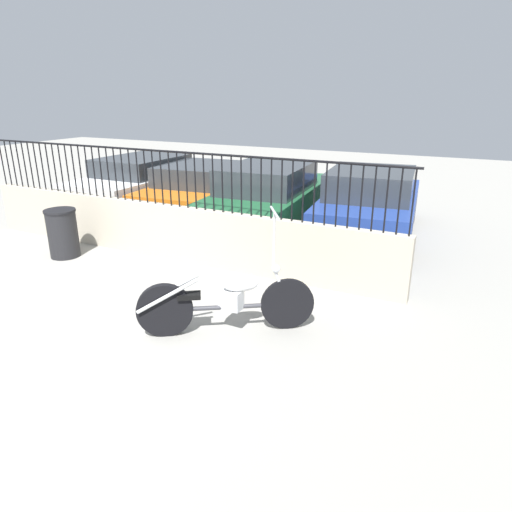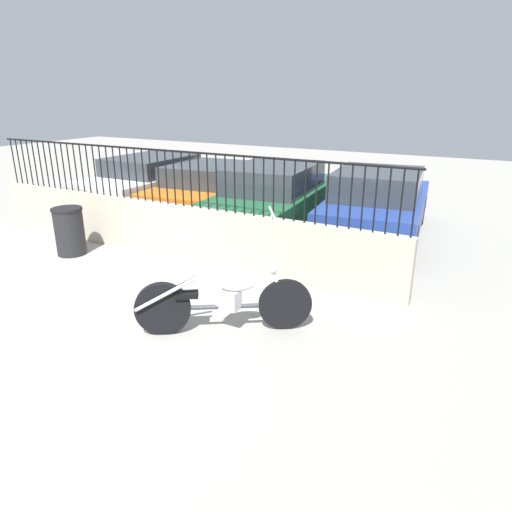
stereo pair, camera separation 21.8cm
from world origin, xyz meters
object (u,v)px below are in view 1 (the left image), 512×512
(trash_bin, at_px, (63,233))
(car_orange, at_px, (203,189))
(motorcycle_dark_grey, at_px, (219,301))
(car_green, at_px, (270,198))
(car_blue, at_px, (370,202))
(car_white, at_px, (148,181))

(trash_bin, bearing_deg, car_orange, 80.01)
(trash_bin, bearing_deg, motorcycle_dark_grey, -16.14)
(car_orange, bearing_deg, motorcycle_dark_grey, -151.15)
(motorcycle_dark_grey, xyz_separation_m, trash_bin, (-3.97, 1.15, 0.02))
(motorcycle_dark_grey, bearing_deg, car_green, 73.83)
(motorcycle_dark_grey, height_order, car_blue, motorcycle_dark_grey)
(trash_bin, distance_m, car_green, 4.17)
(car_white, distance_m, car_green, 3.72)
(car_orange, distance_m, car_blue, 3.96)
(motorcycle_dark_grey, bearing_deg, car_orange, 91.33)
(car_white, bearing_deg, car_green, -97.77)
(motorcycle_dark_grey, height_order, car_green, motorcycle_dark_grey)
(car_orange, bearing_deg, car_white, 81.95)
(car_white, height_order, car_green, car_green)
(car_blue, bearing_deg, trash_bin, 123.66)
(trash_bin, bearing_deg, car_white, 106.35)
(car_orange, xyz_separation_m, car_green, (1.96, -0.40, 0.07))
(trash_bin, xyz_separation_m, car_green, (2.60, 3.25, 0.27))
(trash_bin, height_order, car_blue, car_blue)
(car_green, height_order, car_blue, car_green)
(car_white, bearing_deg, trash_bin, -164.31)
(car_white, relative_size, car_blue, 1.03)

